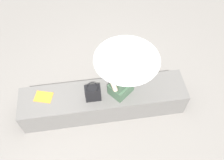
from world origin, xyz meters
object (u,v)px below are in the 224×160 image
object	(u,v)px
person_seated	(121,78)
parasol	(127,54)
magazine	(44,97)
handbag_black	(93,93)

from	to	relation	value
person_seated	parasol	bearing A→B (deg)	-46.92
person_seated	parasol	xyz separation A→B (m)	(0.05, -0.05, 0.59)
person_seated	magazine	world-z (taller)	person_seated
parasol	handbag_black	world-z (taller)	parasol
parasol	person_seated	bearing A→B (deg)	133.08
parasol	magazine	distance (m)	1.63
person_seated	handbag_black	size ratio (longest dim) A/B	2.79
person_seated	handbag_black	distance (m)	0.51
handbag_black	person_seated	bearing A→B (deg)	7.74
parasol	magazine	bearing A→B (deg)	174.37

